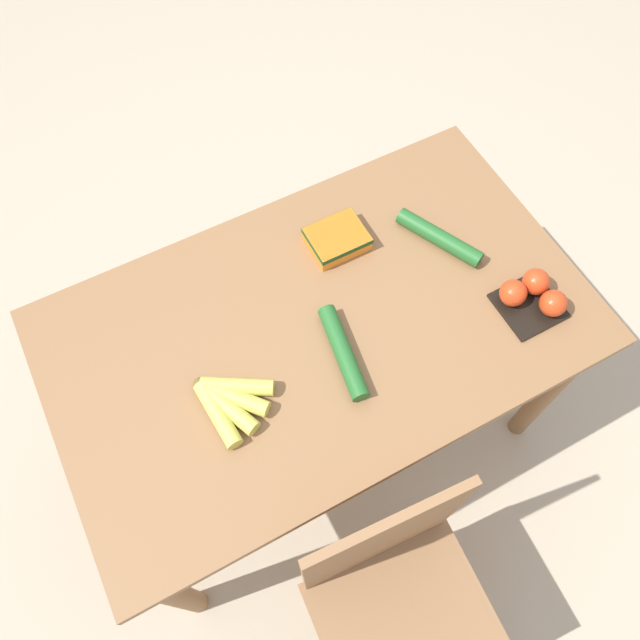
# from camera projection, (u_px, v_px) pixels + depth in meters

# --- Properties ---
(ground_plane) EXTENTS (12.00, 12.00, 0.00)m
(ground_plane) POSITION_uv_depth(u_px,v_px,m) (320.00, 422.00, 2.22)
(ground_plane) COLOR #B7A88E
(dining_table) EXTENTS (1.34, 0.80, 0.76)m
(dining_table) POSITION_uv_depth(u_px,v_px,m) (320.00, 344.00, 1.64)
(dining_table) COLOR olive
(dining_table) RESTS_ON ground_plane
(chair) EXTENTS (0.44, 0.43, 0.91)m
(chair) POSITION_uv_depth(u_px,v_px,m) (397.00, 599.00, 1.52)
(chair) COLOR #8E6642
(chair) RESTS_ON ground_plane
(banana_bunch) EXTENTS (0.18, 0.19, 0.04)m
(banana_bunch) POSITION_uv_depth(u_px,v_px,m) (228.00, 400.00, 1.43)
(banana_bunch) COLOR brown
(banana_bunch) RESTS_ON dining_table
(tomato_pack) EXTENTS (0.15, 0.15, 0.08)m
(tomato_pack) POSITION_uv_depth(u_px,v_px,m) (533.00, 295.00, 1.54)
(tomato_pack) COLOR black
(tomato_pack) RESTS_ON dining_table
(carrot_bag) EXTENTS (0.15, 0.12, 0.05)m
(carrot_bag) POSITION_uv_depth(u_px,v_px,m) (337.00, 238.00, 1.63)
(carrot_bag) COLOR orange
(carrot_bag) RESTS_ON dining_table
(cucumber_near) EXTENTS (0.08, 0.25, 0.04)m
(cucumber_near) POSITION_uv_depth(u_px,v_px,m) (343.00, 352.00, 1.49)
(cucumber_near) COLOR #236028
(cucumber_near) RESTS_ON dining_table
(cucumber_far) EXTENTS (0.15, 0.24, 0.04)m
(cucumber_far) POSITION_uv_depth(u_px,v_px,m) (439.00, 237.00, 1.64)
(cucumber_far) COLOR #236028
(cucumber_far) RESTS_ON dining_table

